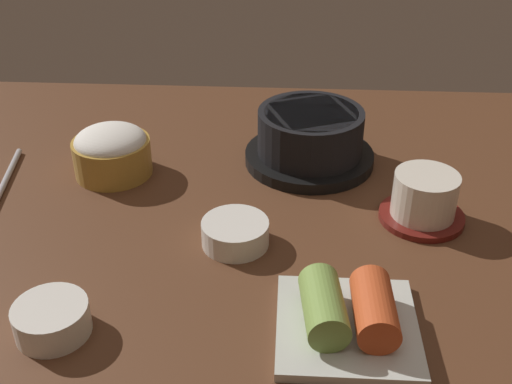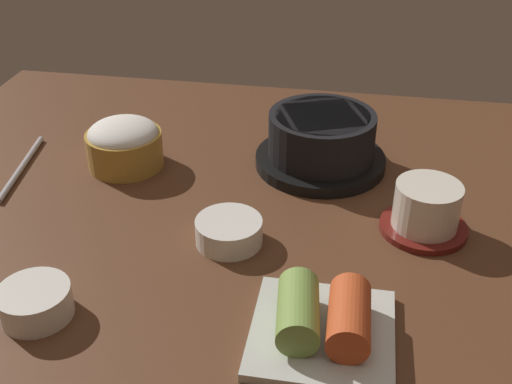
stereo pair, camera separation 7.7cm
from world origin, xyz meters
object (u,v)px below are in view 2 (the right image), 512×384
at_px(banchan_cup_center, 230,231).
at_px(stone_pot, 321,141).
at_px(rice_bowl, 124,143).
at_px(tea_cup_with_saucer, 426,209).
at_px(kimchi_plate, 323,322).
at_px(side_bowl_near, 35,301).

bearing_deg(banchan_cup_center, stone_pot, 66.71).
xyz_separation_m(stone_pot, rice_bowl, (-0.27, -0.05, -0.00)).
relative_size(tea_cup_with_saucer, kimchi_plate, 0.76).
relative_size(rice_bowl, tea_cup_with_saucer, 1.01).
height_order(stone_pot, rice_bowl, stone_pot).
xyz_separation_m(rice_bowl, kimchi_plate, (0.30, -0.29, -0.01)).
xyz_separation_m(tea_cup_with_saucer, banchan_cup_center, (-0.22, -0.06, -0.01)).
bearing_deg(side_bowl_near, stone_pot, 54.62).
xyz_separation_m(stone_pot, banchan_cup_center, (-0.09, -0.20, -0.02)).
xyz_separation_m(tea_cup_with_saucer, side_bowl_near, (-0.38, -0.22, -0.01)).
xyz_separation_m(kimchi_plate, side_bowl_near, (-0.28, -0.02, -0.00)).
relative_size(rice_bowl, banchan_cup_center, 1.35).
xyz_separation_m(banchan_cup_center, kimchi_plate, (0.12, -0.14, 0.00)).
bearing_deg(rice_bowl, kimchi_plate, -43.89).
relative_size(kimchi_plate, side_bowl_near, 1.87).
height_order(rice_bowl, tea_cup_with_saucer, rice_bowl).
bearing_deg(stone_pot, banchan_cup_center, -113.29).
bearing_deg(banchan_cup_center, rice_bowl, 139.88).
height_order(tea_cup_with_saucer, banchan_cup_center, tea_cup_with_saucer).
distance_m(stone_pot, banchan_cup_center, 0.22).
bearing_deg(rice_bowl, stone_pot, 9.95).
distance_m(tea_cup_with_saucer, kimchi_plate, 0.22).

